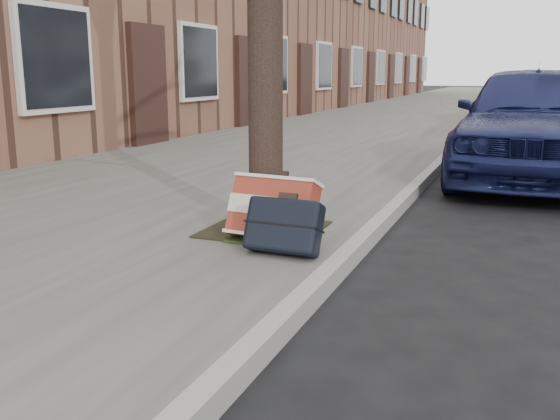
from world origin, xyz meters
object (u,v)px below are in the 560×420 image
at_px(suitcase_red, 273,209).
at_px(car_near_mid, 532,102).
at_px(car_near_front, 535,121).
at_px(suitcase_navy, 284,225).

height_order(suitcase_red, car_near_mid, car_near_mid).
xyz_separation_m(suitcase_red, car_near_mid, (1.71, 11.72, 0.29)).
bearing_deg(car_near_front, car_near_mid, 92.37).
bearing_deg(car_near_mid, suitcase_red, -103.33).
xyz_separation_m(suitcase_red, suitcase_navy, (0.18, -0.26, -0.04)).
distance_m(car_near_front, car_near_mid, 7.42).
bearing_deg(suitcase_navy, car_near_front, 72.95).
bearing_deg(suitcase_red, car_near_mid, 88.12).
bearing_deg(car_near_mid, car_near_front, -94.83).
bearing_deg(suitcase_navy, car_near_mid, 84.45).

